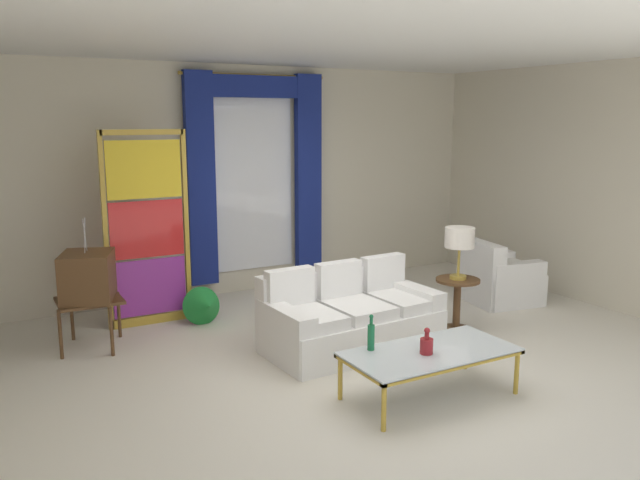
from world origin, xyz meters
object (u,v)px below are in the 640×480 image
object	(u,v)px
couch_white_long	(348,318)
coffee_table	(430,354)
bottle_blue_decanter	(371,336)
armchair_white	(497,280)
round_side_table	(457,300)
peacock_figurine	(204,307)
bottle_crystal_tall	(426,345)
stained_glass_divider	(147,233)
table_lamp_brass	(460,240)
vintage_tv	(88,279)

from	to	relation	value
couch_white_long	coffee_table	distance (m)	1.37
couch_white_long	bottle_blue_decanter	bearing A→B (deg)	-112.41
bottle_blue_decanter	armchair_white	bearing A→B (deg)	27.91
round_side_table	armchair_white	bearing A→B (deg)	27.57
peacock_figurine	bottle_crystal_tall	bearing A→B (deg)	-70.97
couch_white_long	bottle_crystal_tall	xyz separation A→B (m)	(-0.11, -1.41, 0.18)
round_side_table	bottle_blue_decanter	bearing A→B (deg)	-151.86
armchair_white	stained_glass_divider	distance (m)	4.36
stained_glass_divider	bottle_crystal_tall	bearing A→B (deg)	-64.98
armchair_white	stained_glass_divider	xyz separation A→B (m)	(-4.09, 1.27, 0.77)
bottle_crystal_tall	table_lamp_brass	bearing A→B (deg)	41.23
coffee_table	vintage_tv	distance (m)	3.49
armchair_white	peacock_figurine	bearing A→B (deg)	165.89
coffee_table	bottle_blue_decanter	size ratio (longest dim) A/B	4.69
bottle_blue_decanter	table_lamp_brass	world-z (taller)	table_lamp_brass
couch_white_long	coffee_table	world-z (taller)	couch_white_long
armchair_white	couch_white_long	bearing A→B (deg)	-169.63
bottle_blue_decanter	table_lamp_brass	bearing A→B (deg)	28.14
armchair_white	coffee_table	bearing A→B (deg)	-144.35
bottle_blue_decanter	armchair_white	world-z (taller)	armchair_white
stained_glass_divider	round_side_table	bearing A→B (deg)	-33.48
bottle_blue_decanter	peacock_figurine	bearing A→B (deg)	103.78
bottle_crystal_tall	couch_white_long	bearing A→B (deg)	85.48
couch_white_long	vintage_tv	bearing A→B (deg)	151.70
vintage_tv	round_side_table	world-z (taller)	vintage_tv
coffee_table	table_lamp_brass	distance (m)	1.90
armchair_white	bottle_blue_decanter	bearing A→B (deg)	-152.09
bottle_blue_decanter	armchair_white	size ratio (longest dim) A/B	0.33
bottle_blue_decanter	peacock_figurine	world-z (taller)	bottle_blue_decanter
coffee_table	bottle_crystal_tall	distance (m)	0.14
bottle_crystal_tall	peacock_figurine	size ratio (longest dim) A/B	0.37
vintage_tv	table_lamp_brass	size ratio (longest dim) A/B	2.36
couch_white_long	peacock_figurine	bearing A→B (deg)	128.11
stained_glass_divider	round_side_table	world-z (taller)	stained_glass_divider
bottle_blue_decanter	bottle_crystal_tall	xyz separation A→B (m)	(0.35, -0.30, -0.05)
bottle_crystal_tall	peacock_figurine	world-z (taller)	bottle_crystal_tall
couch_white_long	peacock_figurine	distance (m)	1.73
bottle_crystal_tall	armchair_white	xyz separation A→B (m)	(2.63, 1.87, -0.20)
armchair_white	vintage_tv	bearing A→B (deg)	170.76
armchair_white	table_lamp_brass	size ratio (longest dim) A/B	1.65
bottle_crystal_tall	armchair_white	size ratio (longest dim) A/B	0.24
bottle_blue_decanter	stained_glass_divider	distance (m)	3.10
stained_glass_divider	table_lamp_brass	distance (m)	3.45
round_side_table	bottle_crystal_tall	bearing A→B (deg)	-138.77
couch_white_long	peacock_figurine	size ratio (longest dim) A/B	3.01
bottle_crystal_tall	coffee_table	bearing A→B (deg)	29.10
round_side_table	stained_glass_divider	bearing A→B (deg)	146.52
bottle_crystal_tall	table_lamp_brass	world-z (taller)	table_lamp_brass
table_lamp_brass	bottle_blue_decanter	bearing A→B (deg)	-151.86
coffee_table	peacock_figurine	size ratio (longest dim) A/B	2.42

